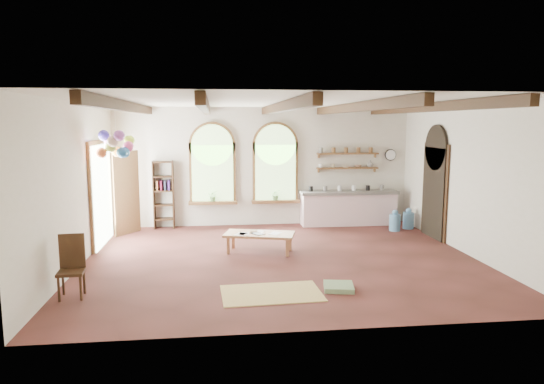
{
  "coord_description": "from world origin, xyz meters",
  "views": [
    {
      "loc": [
        -1.33,
        -9.61,
        2.79
      ],
      "look_at": [
        -0.12,
        0.6,
        1.32
      ],
      "focal_mm": 32.0,
      "sensor_mm": 36.0,
      "label": 1
    }
  ],
  "objects": [
    {
      "name": "window_left",
      "position": [
        -1.4,
        3.43,
        1.63
      ],
      "size": [
        1.3,
        0.28,
        2.2
      ],
      "color": "brown",
      "rests_on": "floor"
    },
    {
      "name": "shelf_cup_a",
      "position": [
        1.55,
        3.38,
        1.62
      ],
      "size": [
        0.12,
        0.1,
        0.1
      ],
      "primitive_type": "imported",
      "color": "white",
      "rests_on": "wall_shelf_lower"
    },
    {
      "name": "wall_clock",
      "position": [
        3.55,
        3.45,
        1.9
      ],
      "size": [
        0.32,
        0.04,
        0.32
      ],
      "primitive_type": "cylinder",
      "rotation": [
        1.57,
        0.0,
        0.0
      ],
      "color": "black",
      "rests_on": "wall_back"
    },
    {
      "name": "kitchen_counter",
      "position": [
        2.3,
        3.2,
        0.48
      ],
      "size": [
        2.68,
        0.62,
        0.94
      ],
      "color": "silver",
      "rests_on": "floor"
    },
    {
      "name": "wall_shelf_upper",
      "position": [
        2.3,
        3.38,
        1.95
      ],
      "size": [
        1.7,
        0.24,
        0.04
      ],
      "primitive_type": "cube",
      "color": "brown",
      "rests_on": "wall_back"
    },
    {
      "name": "floor",
      "position": [
        0.0,
        0.0,
        0.0
      ],
      "size": [
        8.0,
        8.0,
        0.0
      ],
      "primitive_type": "plane",
      "color": "#5D2A26",
      "rests_on": "ground"
    },
    {
      "name": "shelf_vase",
      "position": [
        2.95,
        3.38,
        1.67
      ],
      "size": [
        0.18,
        0.18,
        0.19
      ],
      "primitive_type": "imported",
      "color": "slate",
      "rests_on": "wall_shelf_lower"
    },
    {
      "name": "shelf_bowl_a",
      "position": [
        2.25,
        3.38,
        1.6
      ],
      "size": [
        0.22,
        0.22,
        0.05
      ],
      "primitive_type": "imported",
      "color": "beige",
      "rests_on": "wall_shelf_lower"
    },
    {
      "name": "water_jug_a",
      "position": [
        3.75,
        2.5,
        0.24
      ],
      "size": [
        0.29,
        0.29,
        0.56
      ],
      "color": "#578EBB",
      "rests_on": "floor"
    },
    {
      "name": "wall_shelf_lower",
      "position": [
        2.3,
        3.38,
        1.55
      ],
      "size": [
        1.7,
        0.24,
        0.04
      ],
      "primitive_type": "cube",
      "color": "brown",
      "rests_on": "wall_back"
    },
    {
      "name": "bookshelf",
      "position": [
        -2.7,
        3.32,
        0.9
      ],
      "size": [
        0.53,
        0.32,
        1.8
      ],
      "color": "#362011",
      "rests_on": "floor"
    },
    {
      "name": "window_right",
      "position": [
        0.3,
        3.43,
        1.63
      ],
      "size": [
        1.3,
        0.28,
        2.2
      ],
      "color": "brown",
      "rests_on": "floor"
    },
    {
      "name": "floor_mat",
      "position": [
        -0.44,
        -2.0,
        0.01
      ],
      "size": [
        1.68,
        1.08,
        0.02
      ],
      "primitive_type": "cube",
      "rotation": [
        0.0,
        0.0,
        0.05
      ],
      "color": "#D4C36A",
      "rests_on": "floor"
    },
    {
      "name": "side_chair",
      "position": [
        -3.65,
        -1.78,
        0.29
      ],
      "size": [
        0.44,
        0.44,
        1.01
      ],
      "color": "#362011",
      "rests_on": "floor"
    },
    {
      "name": "water_jug_b",
      "position": [
        3.3,
        2.3,
        0.24
      ],
      "size": [
        0.29,
        0.29,
        0.56
      ],
      "color": "#578EBB",
      "rests_on": "floor"
    },
    {
      "name": "table_book",
      "position": [
        -0.58,
        0.78,
        0.43
      ],
      "size": [
        0.17,
        0.24,
        0.02
      ],
      "primitive_type": "imported",
      "rotation": [
        0.0,
        0.0,
        -0.1
      ],
      "color": "olive",
      "rests_on": "coffee_table"
    },
    {
      "name": "shelf_bowl_b",
      "position": [
        2.6,
        3.38,
        1.6
      ],
      "size": [
        0.2,
        0.2,
        0.06
      ],
      "primitive_type": "imported",
      "color": "#8C664C",
      "rests_on": "wall_shelf_lower"
    },
    {
      "name": "right_doorway",
      "position": [
        3.95,
        1.5,
        1.1
      ],
      "size": [
        0.1,
        1.3,
        2.4
      ],
      "primitive_type": "cube",
      "color": "black",
      "rests_on": "floor"
    },
    {
      "name": "left_doorway",
      "position": [
        -3.95,
        1.8,
        1.15
      ],
      "size": [
        0.1,
        1.9,
        2.5
      ],
      "primitive_type": "cube",
      "color": "brown",
      "rests_on": "floor"
    },
    {
      "name": "shelf_cup_b",
      "position": [
        1.9,
        3.38,
        1.62
      ],
      "size": [
        0.1,
        0.1,
        0.09
      ],
      "primitive_type": "imported",
      "color": "beige",
      "rests_on": "wall_shelf_lower"
    },
    {
      "name": "tablet",
      "position": [
        -0.44,
        0.53,
        0.43
      ],
      "size": [
        0.32,
        0.35,
        0.01
      ],
      "primitive_type": "cube",
      "rotation": [
        0.0,
        0.0,
        0.6
      ],
      "color": "black",
      "rests_on": "coffee_table"
    },
    {
      "name": "coffee_table",
      "position": [
        -0.4,
        0.6,
        0.37
      ],
      "size": [
        1.61,
        1.05,
        0.42
      ],
      "color": "tan",
      "rests_on": "floor"
    },
    {
      "name": "ceiling_beams",
      "position": [
        0.0,
        0.0,
        3.1
      ],
      "size": [
        6.2,
        6.8,
        0.18
      ],
      "primitive_type": null,
      "color": "#362011",
      "rests_on": "ceiling"
    },
    {
      "name": "floor_cushion",
      "position": [
        0.71,
        -1.92,
        0.04
      ],
      "size": [
        0.57,
        0.57,
        0.08
      ],
      "primitive_type": "cube",
      "rotation": [
        0.0,
        0.0,
        -0.18
      ],
      "color": "#6F8B60",
      "rests_on": "floor"
    },
    {
      "name": "potted_plant_right",
      "position": [
        0.3,
        3.32,
        0.85
      ],
      "size": [
        0.27,
        0.23,
        0.3
      ],
      "primitive_type": "imported",
      "color": "#598C4C",
      "rests_on": "window_right"
    },
    {
      "name": "potted_plant_left",
      "position": [
        -1.4,
        3.32,
        0.85
      ],
      "size": [
        0.27,
        0.23,
        0.3
      ],
      "primitive_type": "imported",
      "color": "#598C4C",
      "rests_on": "window_left"
    },
    {
      "name": "balloon_cluster",
      "position": [
        -3.41,
        0.98,
        2.34
      ],
      "size": [
        0.75,
        0.78,
        1.14
      ],
      "color": "silver",
      "rests_on": "floor"
    }
  ]
}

